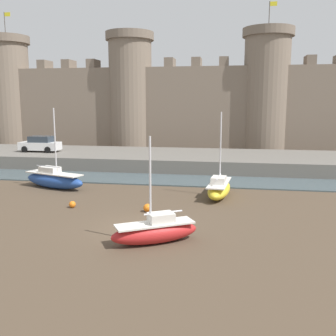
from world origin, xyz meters
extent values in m
plane|color=#4C3D2D|center=(0.00, 0.00, 0.00)|extent=(160.00, 160.00, 0.00)
cube|color=#47565B|center=(0.00, 12.44, 0.05)|extent=(80.00, 4.50, 0.10)
cube|color=#666059|center=(0.00, 19.69, 0.65)|extent=(62.79, 10.00, 1.30)
cube|color=#7A6B5B|center=(0.00, 30.71, 5.31)|extent=(50.79, 2.80, 10.61)
cylinder|color=#7A6B5B|center=(-25.39, 30.71, 6.98)|extent=(5.40, 5.40, 13.97)
cylinder|color=#706254|center=(-25.39, 30.71, 14.47)|extent=(6.05, 6.05, 1.00)
cylinder|color=#4C4742|center=(-25.39, 30.71, 16.47)|extent=(0.10, 0.10, 3.00)
cube|color=yellow|center=(-24.94, 30.71, 17.67)|extent=(0.80, 0.04, 0.50)
cylinder|color=#7A6B5B|center=(-8.46, 30.71, 6.98)|extent=(5.40, 5.40, 13.97)
cylinder|color=#706254|center=(-8.46, 30.71, 14.47)|extent=(6.05, 6.05, 1.00)
cylinder|color=#7A6B5B|center=(8.46, 30.71, 6.98)|extent=(5.40, 5.40, 13.97)
cylinder|color=#706254|center=(8.46, 30.71, 14.47)|extent=(6.05, 6.05, 1.00)
cylinder|color=#4C4742|center=(8.46, 30.71, 16.47)|extent=(0.10, 0.10, 3.00)
cube|color=yellow|center=(8.91, 30.71, 17.67)|extent=(0.80, 0.04, 0.50)
cube|color=#746557|center=(-20.02, 30.71, 11.16)|extent=(1.10, 2.52, 1.10)
cube|color=#746557|center=(-16.69, 30.71, 11.16)|extent=(1.10, 2.52, 1.10)
cube|color=#746557|center=(-13.35, 30.71, 11.16)|extent=(1.10, 2.52, 1.10)
cube|color=#746557|center=(-3.34, 30.71, 11.16)|extent=(1.10, 2.52, 1.10)
cube|color=#746557|center=(0.00, 30.71, 11.16)|extent=(1.10, 2.52, 1.10)
cube|color=#746557|center=(3.34, 30.71, 11.16)|extent=(1.10, 2.52, 1.10)
cube|color=#746557|center=(13.35, 30.71, 11.16)|extent=(1.10, 2.52, 1.10)
ellipsoid|color=#234793|center=(-8.44, 8.16, 0.58)|extent=(5.60, 3.10, 1.16)
cube|color=silver|center=(-8.44, 8.16, 1.12)|extent=(4.91, 2.69, 0.08)
cube|color=silver|center=(-8.83, 8.30, 1.38)|extent=(1.74, 1.35, 0.44)
cylinder|color=silver|center=(-8.18, 8.07, 3.58)|extent=(0.10, 0.10, 4.85)
cylinder|color=silver|center=(-8.95, 8.34, 1.61)|extent=(2.34, 0.88, 0.08)
ellipsoid|color=yellow|center=(3.94, 7.48, 0.51)|extent=(1.84, 4.84, 1.03)
cube|color=silver|center=(3.94, 7.48, 0.99)|extent=(1.58, 4.25, 0.08)
cube|color=silver|center=(3.91, 7.13, 1.25)|extent=(1.03, 1.40, 0.44)
cylinder|color=silver|center=(3.96, 7.72, 3.41)|extent=(0.10, 0.10, 4.75)
cylinder|color=silver|center=(3.90, 7.01, 1.48)|extent=(0.28, 2.13, 0.08)
ellipsoid|color=red|center=(1.38, -1.95, 0.48)|extent=(4.19, 3.16, 0.96)
cube|color=silver|center=(1.38, -1.95, 0.92)|extent=(3.67, 2.75, 0.08)
cube|color=silver|center=(1.65, -1.79, 1.18)|extent=(1.40, 1.27, 0.44)
cylinder|color=silver|center=(1.20, -2.06, 2.97)|extent=(0.10, 0.10, 4.02)
cylinder|color=silver|center=(1.74, -1.74, 1.41)|extent=(1.65, 1.03, 0.08)
sphere|color=orange|center=(-0.09, 3.04, 0.24)|extent=(0.49, 0.49, 0.49)
sphere|color=orange|center=(-4.87, 3.16, 0.21)|extent=(0.42, 0.42, 0.42)
cube|color=silver|center=(-14.99, 18.66, 1.90)|extent=(4.12, 1.75, 0.80)
cube|color=#2D3842|center=(-14.84, 18.66, 2.60)|extent=(2.27, 1.53, 0.64)
cylinder|color=black|center=(-16.28, 17.83, 1.62)|extent=(0.64, 0.19, 0.64)
cylinder|color=black|center=(-16.25, 19.53, 1.62)|extent=(0.64, 0.19, 0.64)
cylinder|color=black|center=(-13.73, 17.79, 1.62)|extent=(0.64, 0.19, 0.64)
cylinder|color=black|center=(-13.71, 19.49, 1.62)|extent=(0.64, 0.19, 0.64)
camera|label=1|loc=(4.91, -18.99, 6.52)|focal=42.00mm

